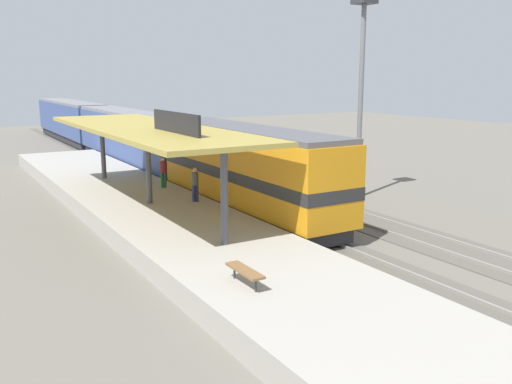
{
  "coord_description": "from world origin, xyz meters",
  "views": [
    {
      "loc": [
        -13.8,
        -25.62,
        7.1
      ],
      "look_at": [
        -1.38,
        -4.91,
        2.0
      ],
      "focal_mm": 38.65,
      "sensor_mm": 36.0,
      "label": 1
    }
  ],
  "objects_px": {
    "passenger_carriage_front": "(132,138)",
    "person_walking": "(195,183)",
    "platform_bench": "(245,271)",
    "passenger_carriage_rear": "(71,120)",
    "locomotive": "(247,170)",
    "light_mast": "(362,52)",
    "person_waiting": "(163,171)"
  },
  "relations": [
    {
      "from": "passenger_carriage_rear",
      "to": "person_walking",
      "type": "height_order",
      "value": "passenger_carriage_rear"
    },
    {
      "from": "person_walking",
      "to": "passenger_carriage_front",
      "type": "bearing_deg",
      "value": 81.68
    },
    {
      "from": "locomotive",
      "to": "passenger_carriage_rear",
      "type": "bearing_deg",
      "value": 90.0
    },
    {
      "from": "passenger_carriage_rear",
      "to": "light_mast",
      "type": "bearing_deg",
      "value": -78.51
    },
    {
      "from": "passenger_carriage_front",
      "to": "person_walking",
      "type": "bearing_deg",
      "value": -98.32
    },
    {
      "from": "platform_bench",
      "to": "passenger_carriage_rear",
      "type": "xyz_separation_m",
      "value": [
        6.0,
        49.05,
        0.97
      ]
    },
    {
      "from": "locomotive",
      "to": "light_mast",
      "type": "xyz_separation_m",
      "value": [
        7.8,
        0.43,
        5.99
      ]
    },
    {
      "from": "passenger_carriage_front",
      "to": "light_mast",
      "type": "relative_size",
      "value": 1.71
    },
    {
      "from": "person_waiting",
      "to": "person_walking",
      "type": "relative_size",
      "value": 1.0
    },
    {
      "from": "person_waiting",
      "to": "person_walking",
      "type": "height_order",
      "value": "same"
    },
    {
      "from": "person_walking",
      "to": "locomotive",
      "type": "bearing_deg",
      "value": -18.85
    },
    {
      "from": "passenger_carriage_front",
      "to": "person_walking",
      "type": "xyz_separation_m",
      "value": [
        -2.51,
        -17.14,
        -0.46
      ]
    },
    {
      "from": "passenger_carriage_front",
      "to": "person_waiting",
      "type": "distance_m",
      "value": 13.23
    },
    {
      "from": "platform_bench",
      "to": "passenger_carriage_rear",
      "type": "distance_m",
      "value": 49.42
    },
    {
      "from": "person_waiting",
      "to": "light_mast",
      "type": "bearing_deg",
      "value": -23.97
    },
    {
      "from": "platform_bench",
      "to": "locomotive",
      "type": "relative_size",
      "value": 0.12
    },
    {
      "from": "person_walking",
      "to": "person_waiting",
      "type": "bearing_deg",
      "value": 90.57
    },
    {
      "from": "locomotive",
      "to": "passenger_carriage_front",
      "type": "height_order",
      "value": "locomotive"
    },
    {
      "from": "locomotive",
      "to": "light_mast",
      "type": "bearing_deg",
      "value": 3.15
    },
    {
      "from": "passenger_carriage_front",
      "to": "platform_bench",
      "type": "bearing_deg",
      "value": -101.99
    },
    {
      "from": "passenger_carriage_rear",
      "to": "person_walking",
      "type": "xyz_separation_m",
      "value": [
        -2.51,
        -37.94,
        -0.46
      ]
    },
    {
      "from": "light_mast",
      "to": "person_waiting",
      "type": "xyz_separation_m",
      "value": [
        -10.35,
        4.6,
        -6.54
      ]
    },
    {
      "from": "platform_bench",
      "to": "passenger_carriage_front",
      "type": "relative_size",
      "value": 0.08
    },
    {
      "from": "platform_bench",
      "to": "passenger_carriage_rear",
      "type": "relative_size",
      "value": 0.08
    },
    {
      "from": "person_waiting",
      "to": "passenger_carriage_rear",
      "type": "bearing_deg",
      "value": 85.68
    },
    {
      "from": "passenger_carriage_rear",
      "to": "light_mast",
      "type": "height_order",
      "value": "light_mast"
    },
    {
      "from": "locomotive",
      "to": "person_walking",
      "type": "xyz_separation_m",
      "value": [
        -2.51,
        0.86,
        -0.56
      ]
    },
    {
      "from": "locomotive",
      "to": "passenger_carriage_front",
      "type": "xyz_separation_m",
      "value": [
        0.0,
        18.0,
        -0.1
      ]
    },
    {
      "from": "platform_bench",
      "to": "passenger_carriage_front",
      "type": "xyz_separation_m",
      "value": [
        6.0,
        28.25,
        0.97
      ]
    },
    {
      "from": "locomotive",
      "to": "person_waiting",
      "type": "xyz_separation_m",
      "value": [
        -2.55,
        5.03,
        -0.56
      ]
    },
    {
      "from": "locomotive",
      "to": "person_waiting",
      "type": "relative_size",
      "value": 8.44
    },
    {
      "from": "platform_bench",
      "to": "light_mast",
      "type": "xyz_separation_m",
      "value": [
        13.8,
        10.67,
        7.05
      ]
    }
  ]
}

